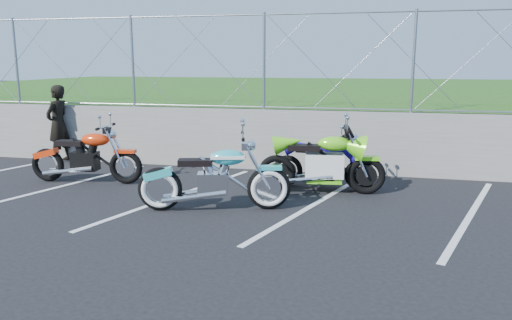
% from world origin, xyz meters
% --- Properties ---
extents(ground, '(90.00, 90.00, 0.00)m').
position_xyz_m(ground, '(0.00, 0.00, 0.00)').
color(ground, black).
rests_on(ground, ground).
extents(retaining_wall, '(30.00, 0.22, 1.30)m').
position_xyz_m(retaining_wall, '(0.00, 3.50, 0.65)').
color(retaining_wall, slate).
rests_on(retaining_wall, ground).
extents(grass_field, '(30.00, 20.00, 1.30)m').
position_xyz_m(grass_field, '(0.00, 13.50, 0.65)').
color(grass_field, '#204B14').
rests_on(grass_field, ground).
extents(chain_link_fence, '(28.00, 0.03, 2.00)m').
position_xyz_m(chain_link_fence, '(0.00, 3.50, 2.30)').
color(chain_link_fence, gray).
rests_on(chain_link_fence, retaining_wall).
extents(parking_lines, '(18.29, 4.31, 0.01)m').
position_xyz_m(parking_lines, '(1.20, 1.00, 0.00)').
color(parking_lines, silver).
rests_on(parking_lines, ground).
extents(cruiser_turquoise, '(2.34, 0.87, 1.19)m').
position_xyz_m(cruiser_turquoise, '(0.93, 0.35, 0.48)').
color(cruiser_turquoise, black).
rests_on(cruiser_turquoise, ground).
extents(naked_orange, '(2.23, 0.76, 1.11)m').
position_xyz_m(naked_orange, '(-2.03, 1.51, 0.48)').
color(naked_orange, black).
rests_on(naked_orange, ground).
extents(sportbike_green, '(2.25, 0.80, 1.17)m').
position_xyz_m(sportbike_green, '(2.45, 1.77, 0.50)').
color(sportbike_green, black).
rests_on(sportbike_green, ground).
extents(sportbike_blue, '(1.92, 0.68, 0.99)m').
position_xyz_m(sportbike_blue, '(2.44, 2.15, 0.43)').
color(sportbike_blue, black).
rests_on(sportbike_blue, ground).
extents(person_standing, '(0.49, 0.69, 1.78)m').
position_xyz_m(person_standing, '(-3.80, 3.20, 0.89)').
color(person_standing, black).
rests_on(person_standing, ground).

